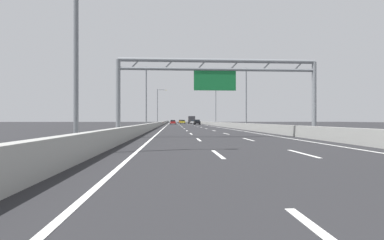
# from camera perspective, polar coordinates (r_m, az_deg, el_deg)

# --- Properties ---
(ground_plane) EXTENTS (260.00, 260.00, 0.00)m
(ground_plane) POSITION_cam_1_polar(r_m,az_deg,el_deg) (99.67, -1.59, -0.81)
(ground_plane) COLOR #262628
(lane_dash_left_1) EXTENTS (0.16, 3.00, 0.01)m
(lane_dash_left_1) POSITION_cam_1_polar(r_m,az_deg,el_deg) (12.31, 5.00, -6.58)
(lane_dash_left_1) COLOR white
(lane_dash_left_1) RESTS_ON ground_plane
(lane_dash_left_2) EXTENTS (0.16, 3.00, 0.01)m
(lane_dash_left_2) POSITION_cam_1_polar(r_m,az_deg,el_deg) (21.22, 1.32, -3.81)
(lane_dash_left_2) COLOR white
(lane_dash_left_2) RESTS_ON ground_plane
(lane_dash_left_3) EXTENTS (0.16, 3.00, 0.01)m
(lane_dash_left_3) POSITION_cam_1_polar(r_m,az_deg,el_deg) (30.18, -0.18, -2.68)
(lane_dash_left_3) COLOR white
(lane_dash_left_3) RESTS_ON ground_plane
(lane_dash_left_4) EXTENTS (0.16, 3.00, 0.01)m
(lane_dash_left_4) POSITION_cam_1_polar(r_m,az_deg,el_deg) (39.16, -0.98, -2.06)
(lane_dash_left_4) COLOR white
(lane_dash_left_4) RESTS_ON ground_plane
(lane_dash_left_5) EXTENTS (0.16, 3.00, 0.01)m
(lane_dash_left_5) POSITION_cam_1_polar(r_m,az_deg,el_deg) (48.15, -1.49, -1.68)
(lane_dash_left_5) COLOR white
(lane_dash_left_5) RESTS_ON ground_plane
(lane_dash_left_6) EXTENTS (0.16, 3.00, 0.01)m
(lane_dash_left_6) POSITION_cam_1_polar(r_m,az_deg,el_deg) (57.14, -1.84, -1.41)
(lane_dash_left_6) COLOR white
(lane_dash_left_6) RESTS_ON ground_plane
(lane_dash_left_7) EXTENTS (0.16, 3.00, 0.01)m
(lane_dash_left_7) POSITION_cam_1_polar(r_m,az_deg,el_deg) (66.13, -2.09, -1.22)
(lane_dash_left_7) COLOR white
(lane_dash_left_7) RESTS_ON ground_plane
(lane_dash_left_8) EXTENTS (0.16, 3.00, 0.01)m
(lane_dash_left_8) POSITION_cam_1_polar(r_m,az_deg,el_deg) (75.13, -2.28, -1.08)
(lane_dash_left_8) COLOR white
(lane_dash_left_8) RESTS_ON ground_plane
(lane_dash_left_9) EXTENTS (0.16, 3.00, 0.01)m
(lane_dash_left_9) POSITION_cam_1_polar(r_m,az_deg,el_deg) (84.12, -2.43, -0.96)
(lane_dash_left_9) COLOR white
(lane_dash_left_9) RESTS_ON ground_plane
(lane_dash_left_10) EXTENTS (0.16, 3.00, 0.01)m
(lane_dash_left_10) POSITION_cam_1_polar(r_m,az_deg,el_deg) (93.12, -2.55, -0.87)
(lane_dash_left_10) COLOR white
(lane_dash_left_10) RESTS_ON ground_plane
(lane_dash_left_11) EXTENTS (0.16, 3.00, 0.01)m
(lane_dash_left_11) POSITION_cam_1_polar(r_m,az_deg,el_deg) (102.12, -2.65, -0.79)
(lane_dash_left_11) COLOR white
(lane_dash_left_11) RESTS_ON ground_plane
(lane_dash_left_12) EXTENTS (0.16, 3.00, 0.01)m
(lane_dash_left_12) POSITION_cam_1_polar(r_m,az_deg,el_deg) (111.11, -2.74, -0.73)
(lane_dash_left_12) COLOR white
(lane_dash_left_12) RESTS_ON ground_plane
(lane_dash_left_13) EXTENTS (0.16, 3.00, 0.01)m
(lane_dash_left_13) POSITION_cam_1_polar(r_m,az_deg,el_deg) (120.11, -2.81, -0.67)
(lane_dash_left_13) COLOR white
(lane_dash_left_13) RESTS_ON ground_plane
(lane_dash_left_14) EXTENTS (0.16, 3.00, 0.01)m
(lane_dash_left_14) POSITION_cam_1_polar(r_m,az_deg,el_deg) (129.11, -2.87, -0.63)
(lane_dash_left_14) COLOR white
(lane_dash_left_14) RESTS_ON ground_plane
(lane_dash_left_15) EXTENTS (0.16, 3.00, 0.01)m
(lane_dash_left_15) POSITION_cam_1_polar(r_m,az_deg,el_deg) (138.11, -2.93, -0.58)
(lane_dash_left_15) COLOR white
(lane_dash_left_15) RESTS_ON ground_plane
(lane_dash_left_16) EXTENTS (0.16, 3.00, 0.01)m
(lane_dash_left_16) POSITION_cam_1_polar(r_m,az_deg,el_deg) (147.11, -2.97, -0.55)
(lane_dash_left_16) COLOR white
(lane_dash_left_16) RESTS_ON ground_plane
(lane_dash_left_17) EXTENTS (0.16, 3.00, 0.01)m
(lane_dash_left_17) POSITION_cam_1_polar(r_m,az_deg,el_deg) (156.11, -3.01, -0.52)
(lane_dash_left_17) COLOR white
(lane_dash_left_17) RESTS_ON ground_plane
(lane_dash_right_1) EXTENTS (0.16, 3.00, 0.01)m
(lane_dash_right_1) POSITION_cam_1_polar(r_m,az_deg,el_deg) (13.34, 20.57, -6.07)
(lane_dash_right_1) COLOR white
(lane_dash_right_1) RESTS_ON ground_plane
(lane_dash_right_2) EXTENTS (0.16, 3.00, 0.01)m
(lane_dash_right_2) POSITION_cam_1_polar(r_m,az_deg,el_deg) (21.83, 10.79, -3.70)
(lane_dash_right_2) COLOR white
(lane_dash_right_2) RESTS_ON ground_plane
(lane_dash_right_3) EXTENTS (0.16, 3.00, 0.01)m
(lane_dash_right_3) POSITION_cam_1_polar(r_m,az_deg,el_deg) (30.61, 6.57, -2.64)
(lane_dash_right_3) COLOR white
(lane_dash_right_3) RESTS_ON ground_plane
(lane_dash_right_4) EXTENTS (0.16, 3.00, 0.01)m
(lane_dash_right_4) POSITION_cam_1_polar(r_m,az_deg,el_deg) (39.49, 4.24, -2.05)
(lane_dash_right_4) COLOR white
(lane_dash_right_4) RESTS_ON ground_plane
(lane_dash_right_5) EXTENTS (0.16, 3.00, 0.01)m
(lane_dash_right_5) POSITION_cam_1_polar(r_m,az_deg,el_deg) (48.42, 2.77, -1.67)
(lane_dash_right_5) COLOR white
(lane_dash_right_5) RESTS_ON ground_plane
(lane_dash_right_6) EXTENTS (0.16, 3.00, 0.01)m
(lane_dash_right_6) POSITION_cam_1_polar(r_m,az_deg,el_deg) (57.37, 1.76, -1.41)
(lane_dash_right_6) COLOR white
(lane_dash_right_6) RESTS_ON ground_plane
(lane_dash_right_7) EXTENTS (0.16, 3.00, 0.01)m
(lane_dash_right_7) POSITION_cam_1_polar(r_m,az_deg,el_deg) (66.33, 1.02, -1.22)
(lane_dash_right_7) COLOR white
(lane_dash_right_7) RESTS_ON ground_plane
(lane_dash_right_8) EXTENTS (0.16, 3.00, 0.01)m
(lane_dash_right_8) POSITION_cam_1_polar(r_m,az_deg,el_deg) (75.30, 0.46, -1.07)
(lane_dash_right_8) COLOR white
(lane_dash_right_8) RESTS_ON ground_plane
(lane_dash_right_9) EXTENTS (0.16, 3.00, 0.01)m
(lane_dash_right_9) POSITION_cam_1_polar(r_m,az_deg,el_deg) (84.28, 0.01, -0.96)
(lane_dash_right_9) COLOR white
(lane_dash_right_9) RESTS_ON ground_plane
(lane_dash_right_10) EXTENTS (0.16, 3.00, 0.01)m
(lane_dash_right_10) POSITION_cam_1_polar(r_m,az_deg,el_deg) (93.26, -0.34, -0.87)
(lane_dash_right_10) COLOR white
(lane_dash_right_10) RESTS_ON ground_plane
(lane_dash_right_11) EXTENTS (0.16, 3.00, 0.01)m
(lane_dash_right_11) POSITION_cam_1_polar(r_m,az_deg,el_deg) (102.24, -0.64, -0.79)
(lane_dash_right_11) COLOR white
(lane_dash_right_11) RESTS_ON ground_plane
(lane_dash_right_12) EXTENTS (0.16, 3.00, 0.01)m
(lane_dash_right_12) POSITION_cam_1_polar(r_m,az_deg,el_deg) (111.23, -0.88, -0.73)
(lane_dash_right_12) COLOR white
(lane_dash_right_12) RESTS_ON ground_plane
(lane_dash_right_13) EXTENTS (0.16, 3.00, 0.01)m
(lane_dash_right_13) POSITION_cam_1_polar(r_m,az_deg,el_deg) (120.22, -1.09, -0.67)
(lane_dash_right_13) COLOR white
(lane_dash_right_13) RESTS_ON ground_plane
(lane_dash_right_14) EXTENTS (0.16, 3.00, 0.01)m
(lane_dash_right_14) POSITION_cam_1_polar(r_m,az_deg,el_deg) (129.21, -1.28, -0.62)
(lane_dash_right_14) COLOR white
(lane_dash_right_14) RESTS_ON ground_plane
(lane_dash_right_15) EXTENTS (0.16, 3.00, 0.01)m
(lane_dash_right_15) POSITION_cam_1_polar(r_m,az_deg,el_deg) (138.20, -1.43, -0.58)
(lane_dash_right_15) COLOR white
(lane_dash_right_15) RESTS_ON ground_plane
(lane_dash_right_16) EXTENTS (0.16, 3.00, 0.01)m
(lane_dash_right_16) POSITION_cam_1_polar(r_m,az_deg,el_deg) (147.20, -1.57, -0.55)
(lane_dash_right_16) COLOR white
(lane_dash_right_16) RESTS_ON ground_plane
(lane_dash_right_17) EXTENTS (0.16, 3.00, 0.01)m
(lane_dash_right_17) POSITION_cam_1_polar(r_m,az_deg,el_deg) (156.19, -1.69, -0.52)
(lane_dash_right_17) COLOR white
(lane_dash_right_17) RESTS_ON ground_plane
(edge_line_left) EXTENTS (0.16, 176.00, 0.01)m
(edge_line_left) POSITION_cam_1_polar(r_m,az_deg,el_deg) (87.62, -4.74, -0.92)
(edge_line_left) COLOR white
(edge_line_left) RESTS_ON ground_plane
(edge_line_right) EXTENTS (0.16, 176.00, 0.01)m
(edge_line_right) POSITION_cam_1_polar(r_m,az_deg,el_deg) (88.05, 2.11, -0.92)
(edge_line_right) COLOR white
(edge_line_right) RESTS_ON ground_plane
(barrier_left) EXTENTS (0.45, 220.00, 0.95)m
(barrier_left) POSITION_cam_1_polar(r_m,az_deg,el_deg) (109.64, -5.39, -0.49)
(barrier_left) COLOR #9E9E99
(barrier_left) RESTS_ON ground_plane
(barrier_right) EXTENTS (0.45, 220.00, 0.95)m
(barrier_right) POSITION_cam_1_polar(r_m,az_deg,el_deg) (110.10, 1.81, -0.49)
(barrier_right) COLOR #9E9E99
(barrier_right) RESTS_ON ground_plane
(sign_gantry) EXTENTS (16.29, 0.36, 6.36)m
(sign_gantry) POSITION_cam_1_polar(r_m,az_deg,el_deg) (24.19, 4.98, 8.14)
(sign_gantry) COLOR gray
(sign_gantry) RESTS_ON ground_plane
(streetlamp_left_near) EXTENTS (2.58, 0.28, 9.50)m
(streetlamp_left_near) POSITION_cam_1_polar(r_m,az_deg,el_deg) (13.83, -20.45, 16.73)
(streetlamp_left_near) COLOR slate
(streetlamp_left_near) RESTS_ON ground_plane
(streetlamp_left_mid) EXTENTS (2.58, 0.28, 9.50)m
(streetlamp_left_mid) POSITION_cam_1_polar(r_m,az_deg,el_deg) (45.62, -8.51, 5.01)
(streetlamp_left_mid) COLOR slate
(streetlamp_left_mid) RESTS_ON ground_plane
(streetlamp_right_mid) EXTENTS (2.58, 0.28, 9.50)m
(streetlamp_right_mid) POSITION_cam_1_polar(r_m,az_deg,el_deg) (46.80, 10.10, 4.88)
(streetlamp_right_mid) COLOR slate
(streetlamp_right_mid) RESTS_ON ground_plane
(streetlamp_left_far) EXTENTS (2.58, 0.28, 9.50)m
(streetlamp_left_far) POSITION_cam_1_polar(r_m,az_deg,el_deg) (78.09, -6.50, 2.92)
(streetlamp_left_far) COLOR slate
(streetlamp_left_far) RESTS_ON ground_plane
(streetlamp_right_far) EXTENTS (2.58, 0.28, 9.50)m
(streetlamp_right_far) POSITION_cam_1_polar(r_m,az_deg,el_deg) (78.78, 4.43, 2.90)
(streetlamp_right_far) COLOR slate
(streetlamp_right_far) RESTS_ON ground_plane
(green_car) EXTENTS (1.71, 4.59, 1.41)m
(green_car) POSITION_cam_1_polar(r_m,az_deg,el_deg) (127.79, -3.77, -0.31)
(green_car) COLOR #1E7A38
(green_car) RESTS_ON ground_plane
(orange_car) EXTENTS (1.88, 4.36, 1.52)m
(orange_car) POSITION_cam_1_polar(r_m,az_deg,el_deg) (136.70, -2.18, -0.26)
(orange_car) COLOR orange
(orange_car) RESTS_ON ground_plane
(red_car) EXTENTS (1.74, 4.28, 1.40)m
(red_car) POSITION_cam_1_polar(r_m,az_deg,el_deg) (96.80, -3.69, -0.40)
(red_car) COLOR red
(red_car) RESTS_ON ground_plane
(yellow_car) EXTENTS (1.87, 4.31, 1.46)m
(yellow_car) POSITION_cam_1_polar(r_m,az_deg,el_deg) (117.80, -1.80, -0.33)
(yellow_car) COLOR yellow
(yellow_car) RESTS_ON ground_plane
(white_car) EXTENTS (1.83, 4.31, 1.38)m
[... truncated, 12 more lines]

